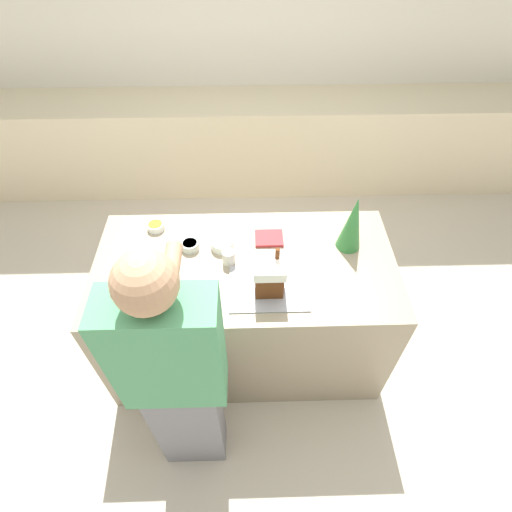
{
  "coord_description": "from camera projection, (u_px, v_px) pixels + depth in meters",
  "views": [
    {
      "loc": [
        0.02,
        -1.51,
        2.64
      ],
      "look_at": [
        0.06,
        0.0,
        0.99
      ],
      "focal_mm": 28.0,
      "sensor_mm": 36.0,
      "label": 1
    }
  ],
  "objects": [
    {
      "name": "candy_bowl_far_left",
      "position": [
        136.0,
        263.0,
        2.26
      ],
      "size": [
        0.1,
        0.1,
        0.04
      ],
      "color": "white",
      "rests_on": "kitchen_island"
    },
    {
      "name": "ground_plane",
      "position": [
        247.0,
        345.0,
        2.97
      ],
      "size": [
        12.0,
        12.0,
        0.0
      ],
      "primitive_type": "plane",
      "color": "beige"
    },
    {
      "name": "decorative_tree",
      "position": [
        353.0,
        223.0,
        2.25
      ],
      "size": [
        0.14,
        0.14,
        0.36
      ],
      "color": "#33843D",
      "rests_on": "kitchen_island"
    },
    {
      "name": "gingerbread_house",
      "position": [
        269.0,
        274.0,
        2.08
      ],
      "size": [
        0.16,
        0.17,
        0.27
      ],
      "color": "#5B2D14",
      "rests_on": "baking_tray"
    },
    {
      "name": "cookbook",
      "position": [
        269.0,
        238.0,
        2.41
      ],
      "size": [
        0.17,
        0.14,
        0.02
      ],
      "color": "#B23338",
      "rests_on": "kitchen_island"
    },
    {
      "name": "wall_back",
      "position": [
        242.0,
        41.0,
        3.59
      ],
      "size": [
        8.0,
        0.05,
        2.6
      ],
      "color": "white",
      "rests_on": "ground_plane"
    },
    {
      "name": "person",
      "position": [
        177.0,
        380.0,
        1.84
      ],
      "size": [
        0.46,
        0.57,
        1.74
      ],
      "color": "slate",
      "rests_on": "ground_plane"
    },
    {
      "name": "kitchen_island",
      "position": [
        246.0,
        310.0,
        2.63
      ],
      "size": [
        1.75,
        0.87,
        0.93
      ],
      "color": "gray",
      "rests_on": "ground_plane"
    },
    {
      "name": "back_cabinet_block",
      "position": [
        244.0,
        143.0,
        4.0
      ],
      "size": [
        6.0,
        0.6,
        0.9
      ],
      "color": "beige",
      "rests_on": "ground_plane"
    },
    {
      "name": "candy_bowl_near_tray_left",
      "position": [
        190.0,
        245.0,
        2.35
      ],
      "size": [
        0.1,
        0.1,
        0.05
      ],
      "color": "silver",
      "rests_on": "kitchen_island"
    },
    {
      "name": "candy_bowl_behind_tray",
      "position": [
        222.0,
        244.0,
        2.35
      ],
      "size": [
        0.13,
        0.13,
        0.05
      ],
      "color": "white",
      "rests_on": "kitchen_island"
    },
    {
      "name": "baking_tray",
      "position": [
        269.0,
        288.0,
        2.16
      ],
      "size": [
        0.43,
        0.32,
        0.01
      ],
      "color": "#9E9EA8",
      "rests_on": "kitchen_island"
    },
    {
      "name": "mug",
      "position": [
        229.0,
        257.0,
        2.26
      ],
      "size": [
        0.07,
        0.07,
        0.09
      ],
      "color": "white",
      "rests_on": "kitchen_island"
    },
    {
      "name": "candy_bowl_near_tray_right",
      "position": [
        156.0,
        226.0,
        2.46
      ],
      "size": [
        0.1,
        0.1,
        0.04
      ],
      "color": "white",
      "rests_on": "kitchen_island"
    }
  ]
}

